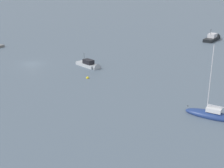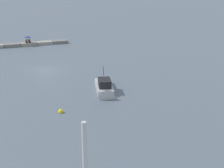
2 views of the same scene
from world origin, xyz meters
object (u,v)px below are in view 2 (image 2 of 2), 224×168
at_px(person_seated_brown_right, 26,41).
at_px(mooring_buoy_near, 61,112).
at_px(person_seated_maroon_left, 29,41).
at_px(umbrella_open_navy, 28,37).
at_px(motorboat_grey_near, 105,89).

relative_size(person_seated_brown_right, mooring_buoy_near, 1.39).
distance_m(person_seated_maroon_left, person_seated_brown_right, 0.56).
height_order(person_seated_maroon_left, umbrella_open_navy, umbrella_open_navy).
distance_m(person_seated_brown_right, umbrella_open_navy, 0.91).
bearing_deg(person_seated_maroon_left, person_seated_brown_right, -2.99).
bearing_deg(mooring_buoy_near, person_seated_maroon_left, -92.88).
bearing_deg(person_seated_maroon_left, mooring_buoy_near, 78.14).
relative_size(person_seated_brown_right, umbrella_open_navy, 0.52).
bearing_deg(person_seated_brown_right, mooring_buoy_near, 79.08).
distance_m(person_seated_maroon_left, umbrella_open_navy, 0.92).
relative_size(person_seated_maroon_left, motorboat_grey_near, 0.12).
height_order(umbrella_open_navy, mooring_buoy_near, umbrella_open_navy).
bearing_deg(umbrella_open_navy, person_seated_brown_right, 4.99).
distance_m(person_seated_maroon_left, mooring_buoy_near, 33.80).
height_order(person_seated_brown_right, umbrella_open_navy, umbrella_open_navy).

